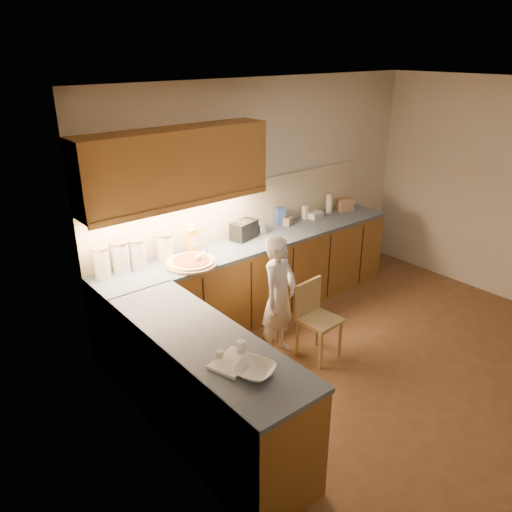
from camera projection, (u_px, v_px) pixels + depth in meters
name	position (u px, v px, depth m)	size (l,w,h in m)	color
room	(418.00, 202.00, 4.23)	(4.54, 4.50, 2.62)	brown
l_counter	(244.00, 306.00, 5.05)	(3.77, 2.62, 0.92)	brown
backsplash	(241.00, 208.00, 5.61)	(3.75, 0.02, 0.58)	beige
upper_cabinets	(175.00, 166.00, 4.72)	(1.95, 0.36, 0.73)	brown
pizza_on_board	(192.00, 262.00, 4.89)	(0.52, 0.52, 0.21)	tan
child	(279.00, 298.00, 4.86)	(0.46, 0.30, 1.27)	silver
wooden_chair	(315.00, 314.00, 4.91)	(0.38, 0.38, 0.79)	tan
mixing_bowl	(255.00, 371.00, 3.24)	(0.26, 0.26, 0.06)	white
canister_a	(102.00, 263.00, 4.55)	(0.15, 0.15, 0.31)	beige
canister_b	(121.00, 256.00, 4.68)	(0.18, 0.18, 0.31)	silver
canister_c	(137.00, 253.00, 4.76)	(0.16, 0.16, 0.30)	white
canister_d	(165.00, 246.00, 4.97)	(0.17, 0.17, 0.27)	white
oil_jug	(192.00, 240.00, 5.12)	(0.11, 0.08, 0.30)	gold
toaster	(244.00, 230.00, 5.51)	(0.34, 0.25, 0.20)	black
steel_pot	(261.00, 228.00, 5.70)	(0.15, 0.15, 0.12)	silver
blue_box	(281.00, 216.00, 5.92)	(0.11, 0.07, 0.21)	#355A9F
card_box_a	(287.00, 221.00, 5.96)	(0.12, 0.09, 0.09)	tan
white_bottle	(305.00, 212.00, 6.14)	(0.06, 0.06, 0.17)	white
flat_pack	(315.00, 215.00, 6.20)	(0.18, 0.13, 0.07)	silver
tall_jar	(329.00, 203.00, 6.34)	(0.08, 0.08, 0.26)	white
card_box_b	(345.00, 204.00, 6.47)	(0.20, 0.15, 0.15)	tan
dough_cloth	(233.00, 362.00, 3.37)	(0.29, 0.23, 0.02)	silver
spice_jar_a	(220.00, 355.00, 3.40)	(0.05, 0.05, 0.07)	white
spice_jar_b	(241.00, 347.00, 3.48)	(0.07, 0.07, 0.09)	white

